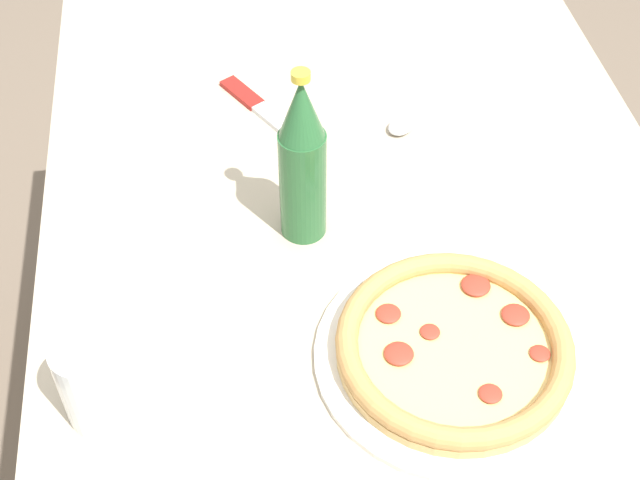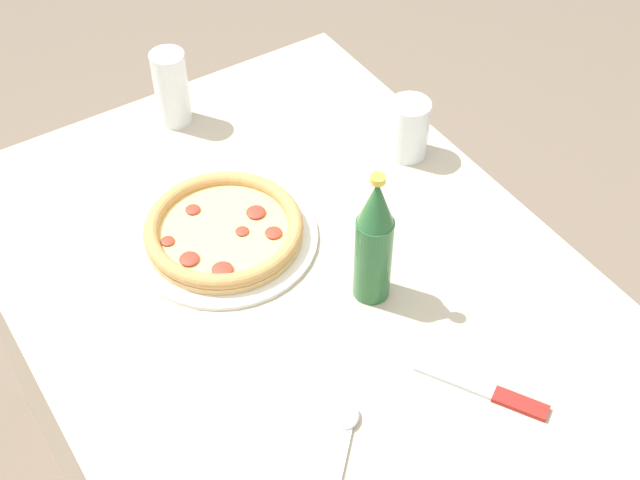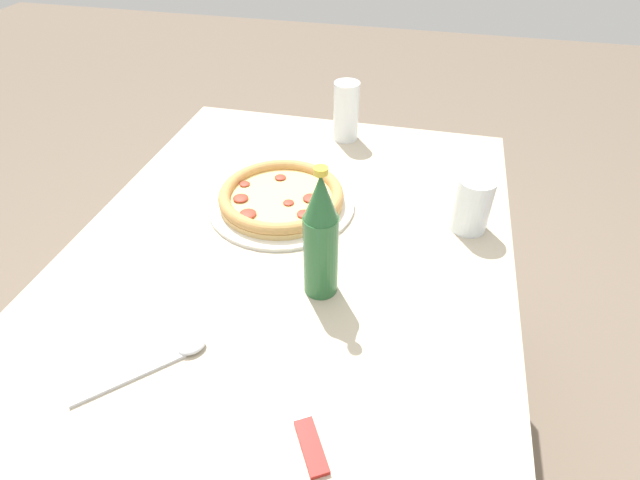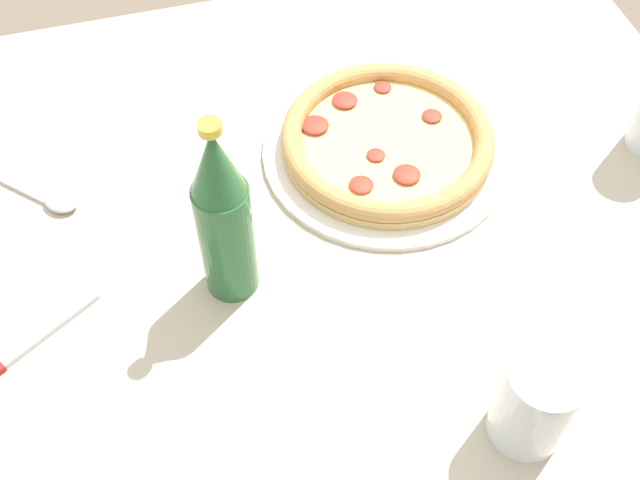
# 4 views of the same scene
# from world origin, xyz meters

# --- Properties ---
(ground_plane) EXTENTS (8.00, 8.00, 0.00)m
(ground_plane) POSITION_xyz_m (0.00, 0.00, 0.00)
(ground_plane) COLOR #6B5B4C
(table) EXTENTS (1.28, 0.83, 0.72)m
(table) POSITION_xyz_m (0.00, 0.00, 0.36)
(table) COLOR #B7A88E
(table) RESTS_ON ground_plane
(pizza_salami) EXTENTS (0.31, 0.31, 0.04)m
(pizza_salami) POSITION_xyz_m (-0.22, -0.05, 0.74)
(pizza_salami) COLOR silver
(pizza_salami) RESTS_ON table
(glass_water) EXTENTS (0.07, 0.07, 0.11)m
(glass_water) POSITION_xyz_m (-0.23, 0.33, 0.77)
(glass_water) COLOR white
(glass_water) RESTS_ON table
(beer_bottle) EXTENTS (0.06, 0.06, 0.24)m
(beer_bottle) POSITION_xyz_m (0.00, 0.08, 0.84)
(beer_bottle) COLOR #286033
(beer_bottle) RESTS_ON table
(knife) EXTENTS (0.18, 0.12, 0.01)m
(knife) POSITION_xyz_m (0.24, 0.11, 0.73)
(knife) COLOR maroon
(knife) RESTS_ON table
(spoon) EXTENTS (0.16, 0.16, 0.01)m
(spoon) POSITION_xyz_m (0.21, -0.11, 0.73)
(spoon) COLOR silver
(spoon) RESTS_ON table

